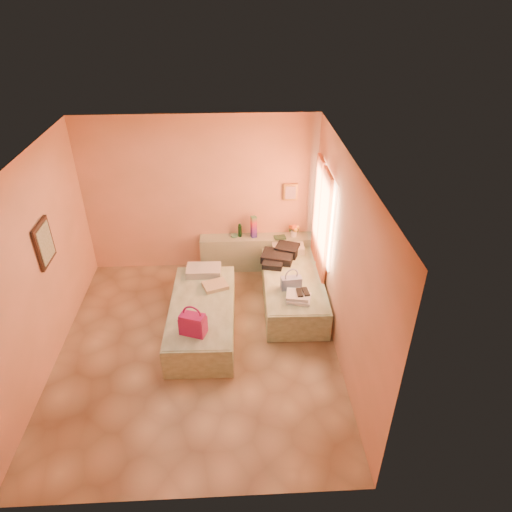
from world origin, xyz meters
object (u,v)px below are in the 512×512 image
at_px(headboard_ledge, 257,252).
at_px(magenta_handbag, 193,324).
at_px(flower_vase, 294,229).
at_px(blue_handbag, 291,283).
at_px(bed_right, 293,289).
at_px(water_bottle, 240,230).
at_px(towel_stack, 299,297).
at_px(green_book, 280,237).
at_px(bed_left, 203,317).

relative_size(headboard_ledge, magenta_handbag, 5.91).
bearing_deg(flower_vase, blue_handbag, -98.39).
distance_m(bed_right, water_bottle, 1.46).
xyz_separation_m(headboard_ledge, flower_vase, (0.65, -0.00, 0.46)).
bearing_deg(water_bottle, towel_stack, -63.83).
bearing_deg(green_book, flower_vase, 7.76).
xyz_separation_m(bed_left, bed_right, (1.45, 0.65, 0.00)).
distance_m(headboard_ledge, flower_vase, 0.80).
bearing_deg(headboard_ledge, bed_left, -118.43).
bearing_deg(green_book, magenta_handbag, -129.91).
height_order(bed_left, flower_vase, flower_vase).
relative_size(bed_right, blue_handbag, 6.35).
bearing_deg(blue_handbag, water_bottle, 112.46).
relative_size(water_bottle, towel_stack, 0.69).
relative_size(bed_left, green_book, 10.04).
distance_m(headboard_ledge, green_book, 0.53).
relative_size(water_bottle, blue_handbag, 0.76).
bearing_deg(magenta_handbag, towel_stack, 42.99).
xyz_separation_m(water_bottle, towel_stack, (0.84, -1.71, -0.22)).
height_order(bed_left, magenta_handbag, magenta_handbag).
distance_m(flower_vase, magenta_handbag, 2.86).
bearing_deg(towel_stack, magenta_handbag, -156.73).
relative_size(magenta_handbag, towel_stack, 0.99).
xyz_separation_m(bed_right, magenta_handbag, (-1.52, -1.28, 0.41)).
xyz_separation_m(headboard_ledge, green_book, (0.40, -0.07, 0.34)).
bearing_deg(bed_right, towel_stack, -88.33).
bearing_deg(towel_stack, bed_left, -179.19).
height_order(headboard_ledge, bed_left, headboard_ledge).
height_order(bed_right, green_book, green_book).
bearing_deg(headboard_ledge, blue_handbag, -72.03).
height_order(bed_right, magenta_handbag, magenta_handbag).
bearing_deg(flower_vase, towel_stack, -94.09).
relative_size(blue_handbag, towel_stack, 0.90).
relative_size(bed_right, flower_vase, 7.50).
xyz_separation_m(headboard_ledge, bed_right, (0.52, -1.05, -0.08)).
relative_size(green_book, towel_stack, 0.57).
bearing_deg(green_book, water_bottle, 163.19).
height_order(green_book, towel_stack, green_book).
bearing_deg(bed_right, flower_vase, 84.35).
bearing_deg(blue_handbag, green_book, 86.40).
bearing_deg(bed_right, bed_left, -154.62).
bearing_deg(flower_vase, bed_right, -96.82).
relative_size(bed_left, magenta_handbag, 5.76).
bearing_deg(blue_handbag, headboard_ledge, 102.19).
height_order(flower_vase, towel_stack, flower_vase).
bearing_deg(towel_stack, bed_right, 90.50).
xyz_separation_m(headboard_ledge, water_bottle, (-0.31, 0.03, 0.45)).
distance_m(bed_left, green_book, 2.13).
distance_m(flower_vase, towel_stack, 1.70).
xyz_separation_m(green_book, magenta_handbag, (-1.39, -2.26, -0.00)).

